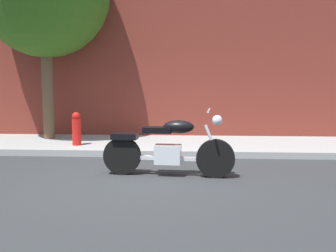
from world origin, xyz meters
name	(u,v)px	position (x,y,z in m)	size (l,w,h in m)	color
ground_plane	(140,178)	(0.00, 0.00, 0.00)	(60.00, 60.00, 0.00)	#303335
sidewalk	(156,145)	(0.00, 2.96, 0.07)	(19.74, 2.41, 0.14)	#A3A3A3
motorcycle	(168,149)	(0.45, 0.21, 0.46)	(2.25, 0.70, 1.14)	black
fire_hydrant	(77,132)	(-1.78, 2.41, 0.46)	(0.20, 0.20, 0.91)	red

